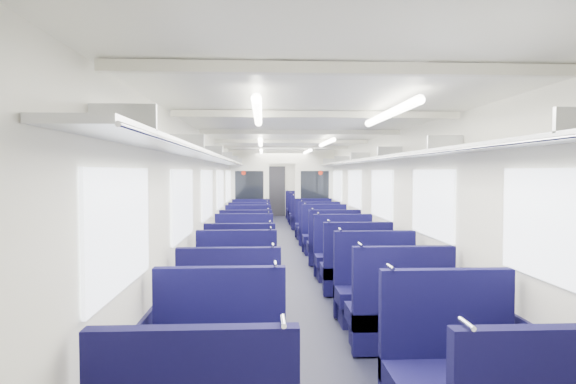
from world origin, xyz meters
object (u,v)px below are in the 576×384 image
at_px(seat_4, 230,320).
at_px(seat_15, 325,238).
at_px(seat_7, 377,294).
at_px(seat_13, 333,247).
at_px(seat_8, 240,274).
at_px(seat_27, 299,210).
at_px(seat_19, 314,226).
at_px(seat_6, 236,292).
at_px(seat_23, 304,216).
at_px(seat_18, 251,227).
at_px(seat_26, 255,210).
at_px(seat_3, 453,375).
at_px(seat_25, 301,213).
at_px(bulkhead, 282,192).
at_px(seat_20, 253,219).
at_px(seat_17, 319,232).
at_px(end_door, 276,191).
at_px(seat_16, 250,233).
at_px(seat_2, 219,371).
at_px(seat_24, 254,213).
at_px(seat_14, 248,240).
at_px(seat_12, 246,248).
at_px(seat_21, 307,219).
at_px(seat_22, 253,216).
at_px(seat_5, 399,318).
at_px(seat_10, 244,258).

relative_size(seat_4, seat_15, 1.00).
height_order(seat_7, seat_13, same).
bearing_deg(seat_8, seat_27, 81.61).
bearing_deg(seat_19, seat_7, -90.00).
bearing_deg(seat_27, seat_13, -90.00).
relative_size(seat_6, seat_23, 1.00).
height_order(seat_18, seat_26, same).
xyz_separation_m(seat_3, seat_25, (0.00, 13.57, 0.00)).
bearing_deg(bulkhead, seat_20, 116.07).
bearing_deg(seat_17, seat_6, -105.95).
height_order(end_door, seat_3, end_door).
height_order(seat_15, seat_16, same).
xyz_separation_m(seat_6, seat_20, (0.00, 8.87, 0.00)).
height_order(seat_6, seat_7, same).
height_order(seat_4, seat_23, same).
bearing_deg(bulkhead, seat_18, -152.56).
height_order(seat_19, seat_27, same).
relative_size(seat_2, seat_27, 1.00).
distance_m(seat_3, seat_24, 13.74).
bearing_deg(seat_14, seat_7, -70.45).
bearing_deg(seat_12, seat_19, 65.00).
bearing_deg(seat_23, seat_13, -90.00).
bearing_deg(seat_27, seat_21, -90.00).
relative_size(seat_18, seat_25, 1.00).
relative_size(bulkhead, seat_18, 2.55).
height_order(seat_6, seat_21, same).
height_order(seat_18, seat_21, same).
distance_m(seat_4, seat_14, 5.60).
relative_size(seat_15, seat_22, 1.00).
distance_m(end_door, seat_15, 9.14).
distance_m(seat_14, seat_22, 5.62).
relative_size(seat_5, seat_24, 1.00).
bearing_deg(end_door, seat_12, -94.60).
bearing_deg(seat_22, seat_26, 90.00).
bearing_deg(seat_10, seat_27, 80.55).
bearing_deg(seat_17, seat_3, -90.00).
height_order(seat_2, seat_10, same).
height_order(seat_7, seat_17, same).
distance_m(seat_2, seat_25, 13.51).
xyz_separation_m(seat_7, seat_12, (-1.66, 3.56, 0.00)).
bearing_deg(seat_22, seat_23, -2.08).
distance_m(seat_5, seat_19, 8.05).
bearing_deg(seat_17, seat_13, -90.00).
relative_size(seat_7, seat_15, 1.00).
relative_size(seat_2, seat_19, 1.00).
distance_m(seat_12, seat_22, 6.74).
bearing_deg(seat_5, seat_4, 179.60).
bearing_deg(seat_26, seat_8, -90.00).
xyz_separation_m(seat_17, seat_24, (-1.66, 5.37, 0.00)).
xyz_separation_m(seat_2, seat_3, (1.66, -0.16, 0.00)).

